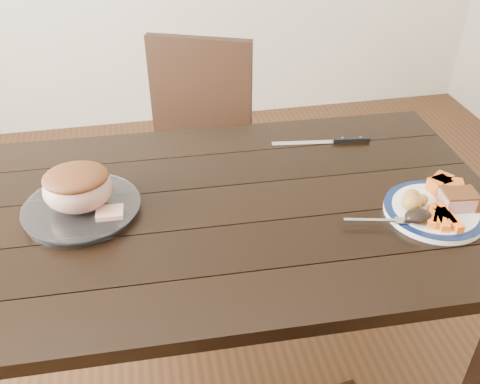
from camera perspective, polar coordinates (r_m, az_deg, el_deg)
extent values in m
plane|color=#472B16|center=(2.00, -2.50, -19.01)|extent=(4.00, 4.00, 0.00)
cube|color=black|center=(1.47, -3.21, -2.14)|extent=(1.63, 0.95, 0.04)
cube|color=black|center=(2.16, 15.21, -2.17)|extent=(0.07, 0.07, 0.71)
cube|color=black|center=(2.16, -5.24, 2.26)|extent=(0.55, 0.55, 0.04)
cube|color=black|center=(2.21, -4.23, 10.49)|extent=(0.40, 0.19, 0.46)
cube|color=black|center=(2.41, 0.30, -0.57)|extent=(0.04, 0.04, 0.43)
cube|color=black|center=(2.13, -1.46, -6.15)|extent=(0.04, 0.04, 0.43)
cube|color=black|center=(2.48, -7.89, 0.33)|extent=(0.04, 0.04, 0.43)
cube|color=black|center=(2.22, -10.64, -4.91)|extent=(0.04, 0.04, 0.43)
cylinder|color=white|center=(1.52, 20.01, -1.93)|extent=(0.27, 0.27, 0.02)
torus|color=#0C1A3D|center=(1.51, 20.07, -1.67)|extent=(0.27, 0.27, 0.02)
cylinder|color=white|center=(1.49, -16.48, -1.78)|extent=(0.30, 0.30, 0.02)
cube|color=tan|center=(1.53, 22.25, -0.80)|extent=(0.09, 0.08, 0.04)
ellipsoid|color=gold|center=(1.47, 17.86, -1.07)|extent=(0.05, 0.05, 0.05)
ellipsoid|color=gold|center=(1.50, 18.74, -0.79)|extent=(0.04, 0.03, 0.03)
ellipsoid|color=gold|center=(1.50, 17.85, -0.45)|extent=(0.05, 0.04, 0.04)
cube|color=orange|center=(1.47, 21.24, -2.59)|extent=(0.03, 0.07, 0.02)
cube|color=orange|center=(1.45, 20.76, -2.92)|extent=(0.04, 0.07, 0.02)
cube|color=orange|center=(1.45, 19.82, -2.68)|extent=(0.05, 0.07, 0.02)
cube|color=orange|center=(1.48, 20.76, -2.03)|extent=(0.03, 0.07, 0.02)
cube|color=orange|center=(1.47, 20.55, -2.18)|extent=(0.04, 0.07, 0.02)
cube|color=orange|center=(1.46, 20.38, -2.61)|extent=(0.06, 0.07, 0.02)
cube|color=orange|center=(1.46, 21.78, -3.02)|extent=(0.03, 0.07, 0.02)
cube|color=orange|center=(1.58, 20.69, 0.98)|extent=(0.07, 0.07, 0.04)
cube|color=orange|center=(1.57, 20.49, 0.68)|extent=(0.06, 0.06, 0.04)
cube|color=orange|center=(1.57, 21.66, 0.49)|extent=(0.07, 0.06, 0.04)
ellipsoid|color=black|center=(1.44, 18.49, -2.44)|extent=(0.07, 0.05, 0.03)
cube|color=silver|center=(1.42, 13.80, -2.99)|extent=(0.14, 0.04, 0.00)
cube|color=silver|center=(1.44, 17.12, -2.97)|extent=(0.05, 0.04, 0.00)
ellipsoid|color=tan|center=(1.46, -16.91, 0.32)|extent=(0.18, 0.16, 0.12)
cube|color=tan|center=(1.43, -13.71, -2.21)|extent=(0.07, 0.06, 0.02)
cube|color=silver|center=(1.76, 6.70, 5.23)|extent=(0.20, 0.05, 0.00)
cube|color=black|center=(1.79, 11.78, 5.50)|extent=(0.12, 0.03, 0.01)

